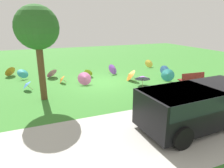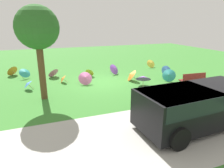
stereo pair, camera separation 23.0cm
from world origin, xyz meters
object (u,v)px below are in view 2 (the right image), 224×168
object	(u,v)px
parasol_blue_0	(167,70)
parasol_purple_1	(143,78)
parasol_orange_2	(131,75)
van_dark	(194,105)
park_bench	(193,80)
parasol_orange_1	(62,79)
parasol_pink_2	(85,78)
parasol_orange_0	(12,70)
parasol_yellow_2	(151,63)
parasol_teal_0	(169,75)
shade_tree	(37,29)
parasol_pink_3	(53,72)
parasol_teal_1	(25,73)
parasol_yellow_3	(90,72)
parasol_purple_0	(115,69)
parasol_blue_2	(27,84)

from	to	relation	value
parasol_blue_0	parasol_purple_1	world-z (taller)	parasol_purple_1
parasol_orange_2	parasol_blue_0	bearing A→B (deg)	-172.40
van_dark	parasol_purple_1	world-z (taller)	van_dark
park_bench	parasol_orange_1	bearing A→B (deg)	-27.31
parasol_pink_2	parasol_orange_0	size ratio (longest dim) A/B	0.96
parasol_purple_1	parasol_yellow_2	bearing A→B (deg)	-126.35
parasol_pink_2	parasol_teal_0	bearing A→B (deg)	166.80
shade_tree	parasol_pink_2	xyz separation A→B (m)	(-2.61, -1.69, -3.11)
parasol_pink_3	parasol_orange_1	world-z (taller)	parasol_pink_3
park_bench	shade_tree	xyz separation A→B (m)	(8.59, -1.21, 3.06)
parasol_teal_1	parasol_yellow_3	distance (m)	4.55
parasol_yellow_3	parasol_orange_2	distance (m)	3.14
parasol_pink_3	parasol_orange_1	xyz separation A→B (m)	(-0.46, 1.66, -0.10)
parasol_purple_0	parasol_blue_2	size ratio (longest dim) A/B	1.53
parasol_purple_1	parasol_orange_1	distance (m)	5.26
parasol_purple_1	parasol_yellow_2	size ratio (longest dim) A/B	1.63
parasol_pink_2	parasol_orange_1	xyz separation A→B (m)	(1.35, -0.88, -0.15)
shade_tree	parasol_pink_3	size ratio (longest dim) A/B	4.48
parasol_orange_2	parasol_blue_2	bearing A→B (deg)	-3.56
park_bench	parasol_purple_0	distance (m)	5.73
parasol_purple_0	parasol_purple_1	bearing A→B (deg)	99.11
parasol_pink_2	parasol_blue_2	bearing A→B (deg)	-2.41
parasol_purple_0	parasol_orange_0	bearing A→B (deg)	-17.31
parasol_pink_2	parasol_orange_2	world-z (taller)	parasol_pink_2
parasol_pink_3	parasol_purple_1	world-z (taller)	parasol_purple_1
parasol_yellow_3	parasol_purple_0	bearing A→B (deg)	178.23
parasol_teal_1	parasol_yellow_2	xyz separation A→B (m)	(-10.27, -0.05, -0.08)
parasol_blue_0	parasol_purple_1	xyz separation A→B (m)	(3.00, 1.78, 0.17)
parasol_blue_2	parasol_yellow_2	world-z (taller)	parasol_yellow_2
van_dark	parasol_orange_0	distance (m)	13.02
parasol_pink_2	parasol_blue_2	size ratio (longest dim) A/B	1.37
shade_tree	parasol_purple_1	bearing A→B (deg)	-179.28
parasol_teal_0	parasol_pink_3	size ratio (longest dim) A/B	1.03
park_bench	parasol_yellow_3	world-z (taller)	park_bench
parasol_orange_2	park_bench	bearing A→B (deg)	137.66
van_dark	parasol_pink_2	bearing A→B (deg)	-70.02
parasol_orange_1	parasol_blue_2	xyz separation A→B (m)	(2.12, 0.73, 0.08)
parasol_pink_2	parasol_orange_0	distance (m)	6.17
parasol_purple_1	parasol_blue_2	bearing A→B (deg)	-14.66
parasol_orange_0	parasol_yellow_2	xyz separation A→B (m)	(-11.22, 1.19, -0.03)
parasol_blue_2	park_bench	bearing A→B (deg)	162.08
shade_tree	parasol_teal_0	distance (m)	8.64
van_dark	parasol_teal_0	distance (m)	6.30
parasol_pink_2	parasol_blue_2	distance (m)	3.47
parasol_orange_0	parasol_orange_2	xyz separation A→B (m)	(-7.69, 4.36, 0.02)
parasol_teal_0	parasol_orange_1	size ratio (longest dim) A/B	1.65
parasol_blue_0	parasol_yellow_2	distance (m)	2.76
parasol_purple_0	parasol_purple_1	size ratio (longest dim) A/B	0.80
van_dark	parasol_pink_3	size ratio (longest dim) A/B	4.53
parasol_purple_0	parasol_orange_1	distance (m)	4.18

